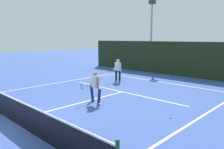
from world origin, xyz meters
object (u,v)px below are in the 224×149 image
at_px(player_near, 95,86).
at_px(light_pole, 152,27).
at_px(player_far, 118,69).
at_px(tennis_ball, 171,117).

bearing_deg(player_near, light_pole, -55.19).
relative_size(player_far, light_pole, 0.24).
bearing_deg(player_far, tennis_ball, 149.81).
relative_size(player_near, player_far, 0.97).
relative_size(tennis_ball, light_pole, 0.01).
bearing_deg(tennis_ball, light_pole, 127.57).
height_order(player_near, tennis_ball, player_near).
distance_m(player_near, light_pole, 12.80).
bearing_deg(player_far, light_pole, -73.85).
distance_m(player_near, tennis_ball, 3.89).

